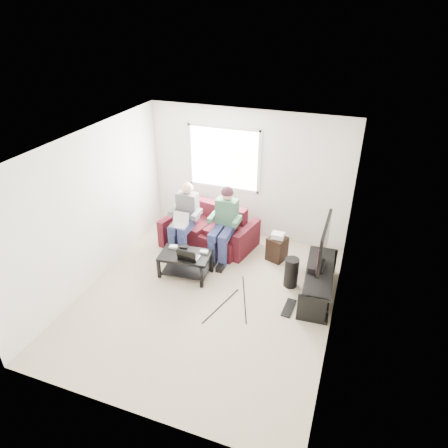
{
  "coord_description": "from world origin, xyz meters",
  "views": [
    {
      "loc": [
        2.03,
        -4.74,
        4.29
      ],
      "look_at": [
        0.1,
        0.6,
        1.1
      ],
      "focal_mm": 32.0,
      "sensor_mm": 36.0,
      "label": 1
    }
  ],
  "objects_px": {
    "end_table": "(277,248)",
    "coffee_table": "(185,260)",
    "tv_stand": "(318,284)",
    "subwoofer": "(291,272)",
    "sofa": "(210,231)",
    "tv": "(324,243)"
  },
  "relations": [
    {
      "from": "sofa",
      "to": "tv",
      "type": "bearing_deg",
      "value": -18.49
    },
    {
      "from": "tv",
      "to": "subwoofer",
      "type": "bearing_deg",
      "value": -177.82
    },
    {
      "from": "sofa",
      "to": "tv_stand",
      "type": "bearing_deg",
      "value": -20.72
    },
    {
      "from": "tv_stand",
      "to": "subwoofer",
      "type": "bearing_deg",
      "value": 170.0
    },
    {
      "from": "coffee_table",
      "to": "subwoofer",
      "type": "xyz_separation_m",
      "value": [
        1.82,
        0.33,
        -0.05
      ]
    },
    {
      "from": "tv_stand",
      "to": "end_table",
      "type": "xyz_separation_m",
      "value": [
        -0.88,
        0.79,
        0.04
      ]
    },
    {
      "from": "sofa",
      "to": "coffee_table",
      "type": "bearing_deg",
      "value": -91.56
    },
    {
      "from": "sofa",
      "to": "end_table",
      "type": "height_order",
      "value": "sofa"
    },
    {
      "from": "end_table",
      "to": "sofa",
      "type": "bearing_deg",
      "value": 177.19
    },
    {
      "from": "subwoofer",
      "to": "tv_stand",
      "type": "bearing_deg",
      "value": -10.0
    },
    {
      "from": "coffee_table",
      "to": "tv_stand",
      "type": "distance_m",
      "value": 2.3
    },
    {
      "from": "coffee_table",
      "to": "end_table",
      "type": "distance_m",
      "value": 1.75
    },
    {
      "from": "sofa",
      "to": "tv",
      "type": "xyz_separation_m",
      "value": [
        2.25,
        -0.75,
        0.64
      ]
    },
    {
      "from": "coffee_table",
      "to": "tv",
      "type": "relative_size",
      "value": 0.84
    },
    {
      "from": "sofa",
      "to": "end_table",
      "type": "distance_m",
      "value": 1.38
    },
    {
      "from": "tv_stand",
      "to": "tv",
      "type": "xyz_separation_m",
      "value": [
        -0.0,
        0.1,
        0.72
      ]
    },
    {
      "from": "coffee_table",
      "to": "subwoofer",
      "type": "height_order",
      "value": "subwoofer"
    },
    {
      "from": "tv",
      "to": "subwoofer",
      "type": "distance_m",
      "value": 0.82
    },
    {
      "from": "tv_stand",
      "to": "end_table",
      "type": "height_order",
      "value": "end_table"
    },
    {
      "from": "end_table",
      "to": "tv",
      "type": "bearing_deg",
      "value": -38.03
    },
    {
      "from": "end_table",
      "to": "coffee_table",
      "type": "bearing_deg",
      "value": -143.58
    },
    {
      "from": "sofa",
      "to": "tv_stand",
      "type": "height_order",
      "value": "sofa"
    }
  ]
}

